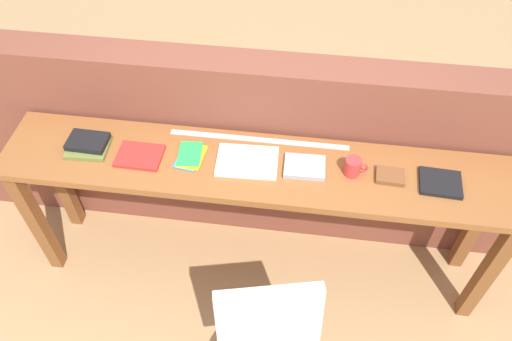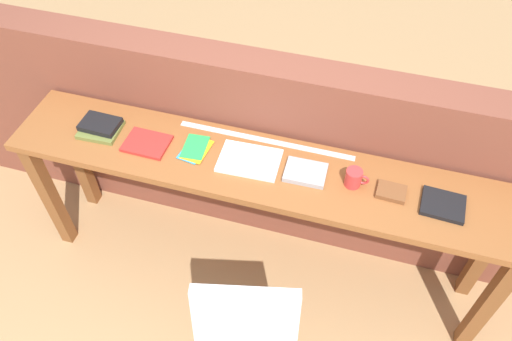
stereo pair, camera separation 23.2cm
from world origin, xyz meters
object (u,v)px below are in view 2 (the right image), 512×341
object	(u,v)px
book_stack_leftmost	(100,127)
magazine_cycling	(147,143)
book_open_centre	(249,161)
mug	(354,178)
book_repair_rightmost	(443,205)
pamphlet_pile_colourful	(196,149)
leather_journal_brown	(391,192)

from	to	relation	value
book_stack_leftmost	magazine_cycling	bearing A→B (deg)	-6.12
book_open_centre	mug	world-z (taller)	mug
mug	book_repair_rightmost	size ratio (longest dim) A/B	0.58
book_open_centre	book_repair_rightmost	xyz separation A→B (m)	(0.90, -0.02, 0.00)
magazine_cycling	book_open_centre	xyz separation A→B (m)	(0.52, 0.03, 0.00)
magazine_cycling	pamphlet_pile_colourful	bearing A→B (deg)	9.28
book_open_centre	mug	bearing A→B (deg)	-2.41
magazine_cycling	book_repair_rightmost	xyz separation A→B (m)	(1.42, 0.01, 0.00)
pamphlet_pile_colourful	book_repair_rightmost	bearing A→B (deg)	-1.08
book_stack_leftmost	book_open_centre	size ratio (longest dim) A/B	0.70
mug	book_stack_leftmost	bearing A→B (deg)	-179.94
book_open_centre	book_repair_rightmost	bearing A→B (deg)	-3.39
magazine_cycling	book_repair_rightmost	bearing A→B (deg)	1.53
leather_journal_brown	book_open_centre	bearing A→B (deg)	-178.22
pamphlet_pile_colourful	leather_journal_brown	bearing A→B (deg)	-0.70
book_stack_leftmost	book_repair_rightmost	world-z (taller)	book_stack_leftmost
book_repair_rightmost	leather_journal_brown	bearing A→B (deg)	-179.69
pamphlet_pile_colourful	leather_journal_brown	size ratio (longest dim) A/B	1.47
book_stack_leftmost	pamphlet_pile_colourful	xyz separation A→B (m)	(0.51, 0.01, -0.02)
pamphlet_pile_colourful	leather_journal_brown	xyz separation A→B (m)	(0.95, -0.01, 0.01)
book_open_centre	pamphlet_pile_colourful	bearing A→B (deg)	176.88
book_stack_leftmost	pamphlet_pile_colourful	size ratio (longest dim) A/B	1.07
magazine_cycling	book_open_centre	size ratio (longest dim) A/B	0.75
book_stack_leftmost	magazine_cycling	distance (m)	0.27
pamphlet_pile_colourful	mug	xyz separation A→B (m)	(0.77, -0.01, 0.04)
book_open_centre	mug	xyz separation A→B (m)	(0.50, -0.00, 0.04)
magazine_cycling	book_repair_rightmost	distance (m)	1.42
book_stack_leftmost	book_repair_rightmost	distance (m)	1.68
leather_journal_brown	magazine_cycling	bearing A→B (deg)	-176.45
pamphlet_pile_colourful	book_open_centre	size ratio (longest dim) A/B	0.66
book_repair_rightmost	book_stack_leftmost	bearing A→B (deg)	-177.54
magazine_cycling	pamphlet_pile_colourful	distance (m)	0.25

